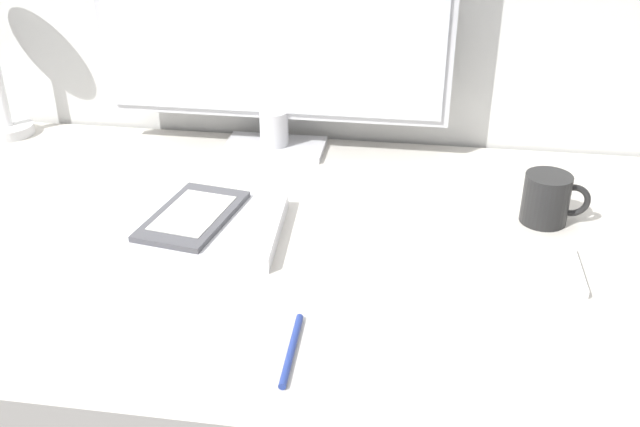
% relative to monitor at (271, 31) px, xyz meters
% --- Properties ---
extents(desk, '(1.53, 0.79, 0.73)m').
position_rel_monitor_xyz_m(desk, '(0.08, -0.33, -0.60)').
color(desk, beige).
rests_on(desk, ground_plane).
extents(monitor, '(0.65, 0.11, 0.43)m').
position_rel_monitor_xyz_m(monitor, '(0.00, 0.00, 0.00)').
color(monitor, silver).
rests_on(monitor, desk).
extents(keyboard, '(0.28, 0.12, 0.01)m').
position_rel_monitor_xyz_m(keyboard, '(0.37, -0.37, -0.22)').
color(keyboard, silver).
rests_on(keyboard, desk).
extents(laptop, '(0.34, 0.22, 0.03)m').
position_rel_monitor_xyz_m(laptop, '(-0.09, -0.34, -0.22)').
color(laptop, silver).
rests_on(laptop, desk).
extents(ereader, '(0.14, 0.20, 0.01)m').
position_rel_monitor_xyz_m(ereader, '(-0.06, -0.34, -0.20)').
color(ereader, '#4C4C51').
rests_on(ereader, laptop).
extents(coffee_mug, '(0.10, 0.07, 0.08)m').
position_rel_monitor_xyz_m(coffee_mug, '(0.48, -0.22, -0.19)').
color(coffee_mug, black).
rests_on(coffee_mug, desk).
extents(pen, '(0.01, 0.13, 0.01)m').
position_rel_monitor_xyz_m(pen, '(0.14, -0.60, -0.23)').
color(pen, navy).
rests_on(pen, desk).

